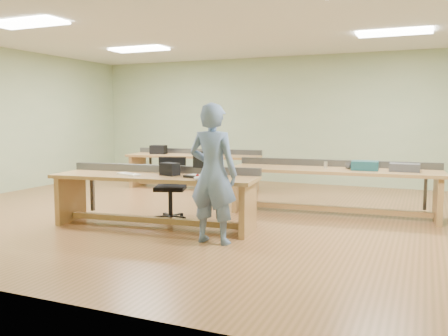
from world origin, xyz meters
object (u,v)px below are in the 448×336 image
Objects in this scene: laptop_base at (197,176)px; parts_bin_grey at (405,167)px; parts_bin_teal at (365,166)px; mug at (349,166)px; task_chair at (171,197)px; camera_bag at (170,169)px; workbench_mid at (333,180)px; workbench_back at (194,163)px; drinks_can at (326,165)px; person at (213,174)px; workbench_front at (155,188)px.

parts_bin_grey reaches higher than laptop_base.
mug is at bearing 166.32° from parts_bin_teal.
camera_bag is at bearing -81.62° from task_chair.
camera_bag is 2.89m from mug.
workbench_mid is at bearing 10.19° from task_chair.
task_chair is at bearing -74.84° from workbench_back.
workbench_back is at bearing 156.71° from parts_bin_teal.
drinks_can is at bearing 11.59° from task_chair.
person is at bearing -118.51° from workbench_mid.
drinks_can is (-0.13, -0.00, 0.24)m from workbench_mid.
workbench_mid is at bearing -166.74° from mug.
parts_bin_teal is 3.51× the size of mug.
mug is (2.43, 1.90, 0.24)m from workbench_front.
drinks_can is (1.86, 1.80, -0.03)m from camera_bag.
workbench_mid is 2.62m from task_chair.
parts_bin_grey reaches higher than workbench_back.
workbench_front is at bearing -149.94° from parts_bin_grey.
drinks_can is (3.21, -1.64, 0.25)m from workbench_back.
workbench_back is 3.94m from laptop_base.
person is at bearing -37.04° from laptop_base.
laptop_base is 3.22m from parts_bin_grey.
task_chair is at bearing 151.83° from laptop_base.
person is 3.20m from parts_bin_grey.
workbench_back is 3.91m from mug.
laptop_base is at bearing -143.75° from parts_bin_grey.
task_chair reaches higher than workbench_front.
drinks_can reaches higher than laptop_base.
laptop_base is at bearing -132.53° from mug.
mug is at bearing 56.64° from laptop_base.
mug is at bearing 56.59° from camera_bag.
parts_bin_teal is at bearing -174.79° from parts_bin_grey.
person reaches higher than parts_bin_grey.
person reaches higher than task_chair.
parts_bin_grey reaches higher than workbench_mid.
camera_bag reaches higher than laptop_base.
person is 3.98× the size of parts_bin_grey.
drinks_can is at bearing -170.93° from mug.
parts_bin_teal is at bearing 52.53° from camera_bag.
workbench_mid is 1.09m from parts_bin_grey.
mug is at bearing 9.40° from workbench_mid.
parts_bin_grey reaches higher than mug.
person reaches higher than drinks_can.
camera_bag is 3.57m from parts_bin_grey.
laptop_base is 1.14× the size of camera_bag.
camera_bag is at bearing -144.06° from parts_bin_teal.
workbench_front is 26.43× the size of mug.
mug is (3.57, -1.58, 0.24)m from workbench_back.
mug is at bearing 8.84° from task_chair.
workbench_front is 11.60× the size of camera_bag.
parts_bin_teal is (1.56, 2.33, -0.06)m from person.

